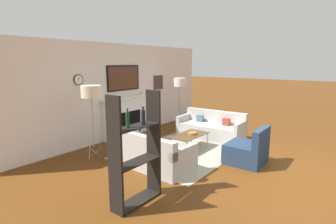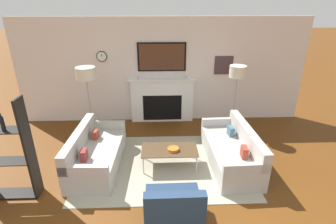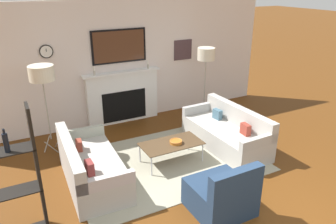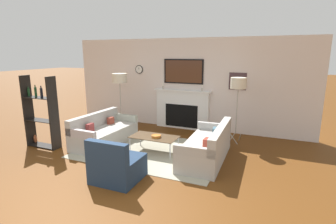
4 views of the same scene
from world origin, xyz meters
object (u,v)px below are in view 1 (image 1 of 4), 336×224
at_px(couch_left, 150,154).
at_px(couch_right, 211,129).
at_px(coffee_table, 189,136).
at_px(floor_lamp_right, 180,83).
at_px(floor_lamp_left, 91,92).
at_px(armchair, 248,151).
at_px(decorative_bowl, 192,133).
at_px(shelf_unit, 135,153).

height_order(couch_left, couch_right, couch_right).
distance_m(coffee_table, floor_lamp_right, 2.46).
distance_m(coffee_table, floor_lamp_left, 2.60).
xyz_separation_m(armchair, decorative_bowl, (0.08, 1.48, 0.14)).
bearing_deg(floor_lamp_left, couch_right, -24.30).
bearing_deg(couch_left, floor_lamp_left, 105.23).
height_order(couch_right, floor_lamp_right, floor_lamp_right).
relative_size(couch_right, shelf_unit, 1.09).
relative_size(couch_left, shelf_unit, 1.04).
height_order(floor_lamp_right, shelf_unit, shelf_unit).
bearing_deg(couch_right, decorative_bowl, -175.99).
bearing_deg(floor_lamp_right, floor_lamp_left, 180.00).
bearing_deg(couch_right, coffee_table, -178.02).
relative_size(couch_left, decorative_bowl, 8.06).
xyz_separation_m(couch_left, floor_lamp_right, (3.08, 1.39, 1.24)).
bearing_deg(floor_lamp_right, couch_left, -155.71).
bearing_deg(shelf_unit, floor_lamp_left, 68.49).
xyz_separation_m(armchair, shelf_unit, (-2.67, 0.78, 0.55)).
relative_size(decorative_bowl, floor_lamp_left, 0.13).
bearing_deg(armchair, couch_left, 132.66).
bearing_deg(floor_lamp_left, armchair, -58.38).
height_order(couch_left, shelf_unit, shelf_unit).
xyz_separation_m(decorative_bowl, floor_lamp_right, (1.56, 1.47, 1.10)).
height_order(couch_right, decorative_bowl, couch_right).
distance_m(decorative_bowl, floor_lamp_left, 2.65).
height_order(decorative_bowl, floor_lamp_right, floor_lamp_right).
bearing_deg(coffee_table, armchair, -90.42).
xyz_separation_m(couch_left, armchair, (1.44, -1.56, 0.00)).
distance_m(couch_right, armchair, 2.01).
xyz_separation_m(coffee_table, floor_lamp_left, (-1.83, 1.43, 1.16)).
distance_m(couch_left, floor_lamp_right, 3.60).
xyz_separation_m(couch_right, coffee_table, (-1.25, -0.04, 0.08)).
bearing_deg(floor_lamp_left, coffee_table, -38.10).
relative_size(armchair, decorative_bowl, 3.63).
distance_m(couch_right, floor_lamp_right, 1.90).
distance_m(couch_left, floor_lamp_left, 1.91).
xyz_separation_m(couch_right, decorative_bowl, (-1.18, -0.08, 0.14)).
relative_size(coffee_table, floor_lamp_left, 0.65).
xyz_separation_m(couch_left, shelf_unit, (-1.23, -0.78, 0.55)).
bearing_deg(armchair, coffee_table, 89.58).
xyz_separation_m(armchair, floor_lamp_right, (1.64, 2.95, 1.24)).
bearing_deg(shelf_unit, floor_lamp_right, 26.71).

